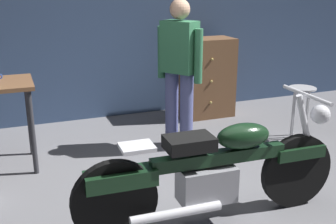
% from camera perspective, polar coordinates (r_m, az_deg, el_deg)
% --- Properties ---
extents(ground_plane, '(12.00, 12.00, 0.00)m').
position_cam_1_polar(ground_plane, '(3.63, 4.02, -12.99)').
color(ground_plane, slate).
extents(back_wall, '(8.00, 0.12, 3.10)m').
position_cam_1_polar(back_wall, '(5.79, -7.85, 14.45)').
color(back_wall, '#384C70').
rests_on(back_wall, ground_plane).
extents(motorcycle, '(2.19, 0.60, 1.00)m').
position_cam_1_polar(motorcycle, '(3.26, 6.46, -7.89)').
color(motorcycle, black).
rests_on(motorcycle, ground_plane).
extents(person_standing, '(0.39, 0.49, 1.67)m').
position_cam_1_polar(person_standing, '(4.61, 1.57, 6.03)').
color(person_standing, '#50578B').
rests_on(person_standing, ground_plane).
extents(shop_stool, '(0.32, 0.32, 0.64)m').
position_cam_1_polar(shop_stool, '(5.22, 17.84, 1.72)').
color(shop_stool, '#B2B2B7').
rests_on(shop_stool, ground_plane).
extents(wooden_dresser, '(0.80, 0.47, 1.10)m').
position_cam_1_polar(wooden_dresser, '(5.86, 4.95, 4.69)').
color(wooden_dresser, brown).
rests_on(wooden_dresser, ground_plane).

